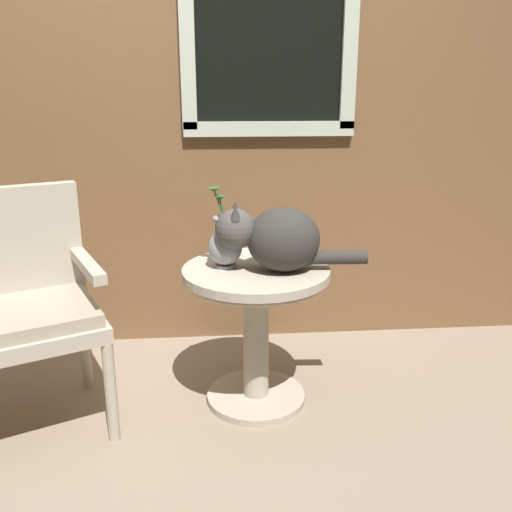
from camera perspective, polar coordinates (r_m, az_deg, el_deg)
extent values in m
plane|color=gray|center=(2.25, -6.52, -17.91)|extent=(6.00, 6.00, 0.00)
cube|color=brown|center=(2.74, -6.98, 17.23)|extent=(4.00, 0.04, 2.60)
cube|color=beige|center=(2.73, 1.39, 13.05)|extent=(0.83, 0.03, 0.07)
cube|color=beige|center=(2.72, -7.13, 22.06)|extent=(0.07, 0.03, 0.87)
cube|color=beige|center=(2.80, 9.78, 21.80)|extent=(0.07, 0.03, 0.87)
cube|color=black|center=(2.75, 1.42, 22.12)|extent=(0.74, 0.01, 0.85)
cylinder|color=#B2A893|center=(2.44, 0.00, -14.31)|extent=(0.42, 0.42, 0.03)
cylinder|color=#B2A893|center=(2.31, 0.00, -8.35)|extent=(0.11, 0.11, 0.53)
cylinder|color=#B2A893|center=(2.20, 0.00, -1.68)|extent=(0.59, 0.59, 0.03)
torus|color=#B2A893|center=(2.21, 0.00, -2.36)|extent=(0.57, 0.57, 0.02)
cylinder|color=#B2A893|center=(2.18, -14.81, -13.47)|extent=(0.04, 0.04, 0.40)
cylinder|color=#B2A893|center=(2.55, -17.32, -8.92)|extent=(0.04, 0.04, 0.40)
cube|color=#B2A893|center=(2.24, -22.45, -6.76)|extent=(0.66, 0.64, 0.06)
cube|color=tan|center=(2.22, -22.61, -5.46)|extent=(0.60, 0.59, 0.05)
cube|color=#B2A893|center=(2.35, -23.82, 1.00)|extent=(0.49, 0.26, 0.47)
cube|color=#B2A893|center=(2.19, -17.19, -0.79)|extent=(0.22, 0.42, 0.04)
ellipsoid|color=#33302D|center=(2.13, 2.86, 1.72)|extent=(0.30, 0.26, 0.25)
sphere|color=#494643|center=(2.12, -2.14, 2.82)|extent=(0.16, 0.16, 0.16)
cone|color=#33302D|center=(2.14, -2.16, 4.94)|extent=(0.05, 0.05, 0.06)
cone|color=#33302D|center=(2.06, -2.16, 4.43)|extent=(0.05, 0.05, 0.06)
cylinder|color=#33302D|center=(2.18, 8.13, -0.15)|extent=(0.26, 0.07, 0.06)
cylinder|color=gray|center=(2.21, -3.21, -1.00)|extent=(0.08, 0.08, 0.01)
ellipsoid|color=gray|center=(2.19, -3.24, 0.85)|extent=(0.14, 0.14, 0.14)
cylinder|color=gray|center=(2.16, -3.28, 3.03)|extent=(0.08, 0.08, 0.07)
torus|color=gray|center=(2.16, -3.29, 3.91)|extent=(0.10, 0.10, 0.02)
cylinder|color=#2D662D|center=(2.14, -3.83, 5.36)|extent=(0.04, 0.01, 0.12)
cone|color=#2D662D|center=(2.13, -4.38, 6.83)|extent=(0.04, 0.04, 0.02)
cylinder|color=#2D662D|center=(2.15, -3.54, 4.96)|extent=(0.02, 0.01, 0.08)
cone|color=#2D662D|center=(2.14, -3.80, 6.01)|extent=(0.04, 0.04, 0.02)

